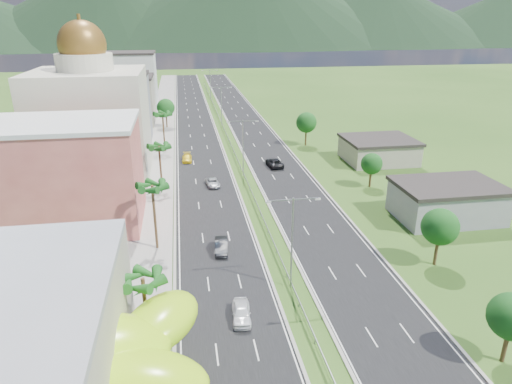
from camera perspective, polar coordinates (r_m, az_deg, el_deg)
ground at (r=46.02m, az=7.37°, el=-18.28°), size 500.00×500.00×0.00m
road_left at (r=127.31m, az=-7.46°, el=7.65°), size 11.00×260.00×0.04m
road_right at (r=128.63m, az=-0.71°, el=7.97°), size 11.00×260.00×0.04m
sidewalk_left at (r=127.38m, az=-11.77°, el=7.42°), size 7.00×260.00×0.12m
median_guardrail at (r=110.22m, az=-3.17°, el=6.03°), size 0.10×216.06×0.76m
streetlight_median_b at (r=50.50m, az=4.55°, el=-5.22°), size 6.04×0.25×11.00m
streetlight_median_c at (r=87.54m, az=-1.65°, el=6.26°), size 6.04×0.25×11.00m
streetlight_median_d at (r=131.30m, az=-4.36°, el=11.17°), size 6.04×0.25×11.00m
streetlight_median_e at (r=175.69m, az=-5.75°, el=13.61°), size 6.04×0.25×11.00m
lime_canopy at (r=39.33m, az=-21.15°, el=-18.30°), size 18.00×15.00×7.40m
pink_shophouse at (r=71.32m, az=-22.44°, el=1.81°), size 20.00×15.00×15.00m
domed_building at (r=92.18m, az=-19.85°, el=8.72°), size 20.00×20.00×28.70m
midrise_grey at (r=116.90m, az=-17.17°, el=9.72°), size 16.00×15.00×16.00m
midrise_beige at (r=138.66m, az=-16.02°, el=10.86°), size 16.00×15.00×13.00m
midrise_white at (r=160.94m, az=-15.28°, el=13.14°), size 16.00×15.00×18.00m
shed_near at (r=75.59m, az=22.71°, el=-1.24°), size 15.00×10.00×5.00m
shed_far at (r=101.62m, az=15.05°, el=4.97°), size 14.00×12.00×4.40m
palm_tree_b at (r=42.30m, az=-13.95°, el=-10.95°), size 3.60×3.60×8.10m
palm_tree_c at (r=59.70m, az=-12.83°, el=0.36°), size 3.60×3.60×9.60m
palm_tree_d at (r=81.89m, az=-12.02°, el=5.33°), size 3.60×3.60×8.60m
palm_tree_e at (r=106.04m, az=-11.60°, el=9.32°), size 3.60×3.60×9.40m
leafy_tree_lfar at (r=131.09m, az=-11.22°, el=10.30°), size 4.90×4.90×8.05m
leafy_tree_ra at (r=46.54m, az=29.38°, el=-13.43°), size 4.20×4.20×6.90m
leafy_tree_rb at (r=59.92m, az=22.02°, el=-4.07°), size 4.55×4.55×7.47m
leafy_tree_rc at (r=84.71m, az=14.26°, el=3.43°), size 3.85×3.85×6.33m
leafy_tree_rd at (r=110.47m, az=6.32°, el=8.62°), size 4.90×4.90×8.05m
mountain_ridge at (r=489.99m, az=-1.00°, el=17.59°), size 860.00×140.00×90.00m
car_white_near_left at (r=48.19m, az=-1.84°, el=-14.80°), size 2.22×4.73×1.57m
car_dark_left at (r=60.70m, az=-4.36°, el=-6.73°), size 2.05×4.88×1.57m
car_silver_mid_left at (r=83.96m, az=-5.44°, el=1.19°), size 2.69×4.88×1.29m
car_yellow_far_left at (r=99.39m, az=-8.63°, el=4.24°), size 2.15×5.01×1.44m
car_dark_far_right at (r=94.74m, az=2.32°, el=3.70°), size 3.17×6.14×1.66m
motorcycle at (r=47.21m, az=-9.07°, el=-16.25°), size 0.84×1.91×1.18m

